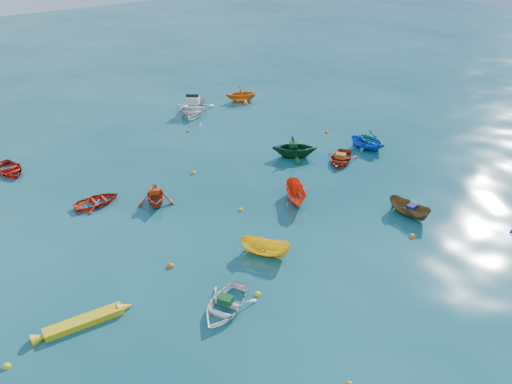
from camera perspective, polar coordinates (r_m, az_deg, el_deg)
ground at (r=29.02m, az=5.90°, el=-4.64°), size 160.00×160.00×0.00m
dinghy_white_near at (r=24.00m, az=-3.56°, el=-13.21°), size 3.97×3.62×0.67m
sampan_brown_mid at (r=31.80m, az=16.99°, el=-2.57°), size 1.31×2.86×1.07m
dinghy_orange_w at (r=32.27m, az=-11.33°, el=-1.25°), size 3.24×3.42×1.41m
sampan_yellow_mid at (r=27.17m, az=1.06°, el=-7.18°), size 2.46×2.91×1.09m
dinghy_cyan_se at (r=40.15m, az=12.92°, el=5.02°), size 2.59×2.95×1.47m
dinghy_red_nw at (r=33.12m, az=-17.64°, el=-1.30°), size 2.88×2.07×0.60m
sampan_orange_n at (r=32.02m, az=4.59°, el=-0.98°), size 2.52×3.18×1.17m
dinghy_green_n at (r=37.67m, az=4.41°, el=4.03°), size 4.41×4.32×1.76m
dinghy_red_ne at (r=37.40m, az=9.61°, el=3.47°), size 3.87×3.61×0.65m
sampan_blue_far at (r=39.74m, az=12.37°, el=4.82°), size 1.46×2.70×0.99m
dinghy_red_far at (r=39.40m, az=-26.27°, el=2.05°), size 2.61×3.40×0.65m
dinghy_orange_far at (r=49.01m, az=-1.62°, el=10.35°), size 3.93×3.70×1.64m
kayak_yellow at (r=24.52m, az=-18.99°, el=-14.06°), size 4.23×1.06×0.43m
motorboat_white at (r=46.49m, az=-7.17°, el=9.02°), size 5.80×6.02×1.62m
tarp_green_a at (r=23.73m, az=-3.49°, el=-12.18°), size 0.77×0.83×0.32m
tarp_blue_a at (r=31.40m, az=17.40°, el=-1.63°), size 0.62×0.49×0.28m
tarp_orange_a at (r=31.89m, az=-11.49°, el=0.11°), size 0.76×0.69×0.30m
tarp_green_b at (r=37.22m, az=4.32°, el=5.49°), size 0.86×0.89×0.35m
tarp_orange_b at (r=37.09m, az=9.64°, el=4.10°), size 0.86×0.91×0.35m
buoy_ye_a at (r=24.69m, az=0.21°, el=-11.66°), size 0.33×0.33×0.33m
buoy_or_b at (r=29.90m, az=17.42°, el=-4.90°), size 0.37×0.37×0.37m
buoy_ye_b at (r=23.91m, az=-26.60°, el=-17.44°), size 0.34×0.34×0.34m
buoy_or_c at (r=26.74m, az=-9.74°, el=-8.39°), size 0.38×0.38×0.38m
buoy_ye_c at (r=30.94m, az=-1.77°, el=-2.09°), size 0.30×0.30×0.30m
buoy_or_d at (r=42.20m, az=8.09°, el=6.75°), size 0.33×0.33×0.33m
buoy_ye_d at (r=35.48m, az=-7.13°, el=2.15°), size 0.39×0.39×0.39m
buoy_or_e at (r=42.39m, az=-7.76°, el=6.88°), size 0.29×0.29×0.29m
buoy_ye_e at (r=38.49m, az=2.76°, el=4.67°), size 0.29×0.29×0.29m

